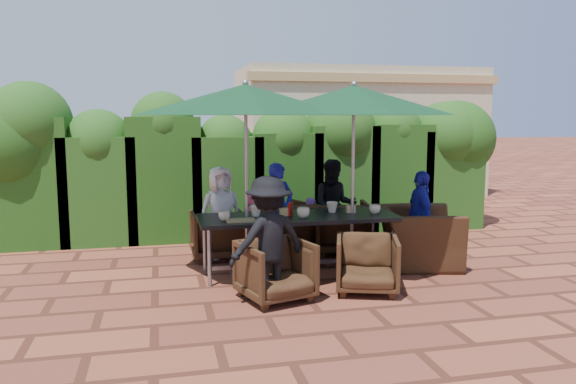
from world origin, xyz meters
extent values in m
plane|color=brown|center=(0.00, 0.00, 0.00)|extent=(80.00, 80.00, 0.00)
cube|color=black|center=(0.15, -0.15, 0.72)|extent=(2.54, 0.90, 0.05)
cube|color=gray|center=(0.15, -0.15, 0.12)|extent=(2.34, 0.05, 0.05)
cylinder|color=gray|center=(-1.03, -0.50, 0.35)|extent=(0.05, 0.05, 0.70)
cylinder|color=gray|center=(-1.03, 0.20, 0.35)|extent=(0.05, 0.05, 0.70)
cylinder|color=gray|center=(1.32, -0.50, 0.35)|extent=(0.05, 0.05, 0.70)
cylinder|color=gray|center=(1.32, 0.20, 0.35)|extent=(0.05, 0.05, 0.70)
cylinder|color=gray|center=(-0.51, -0.09, 0.01)|extent=(0.44, 0.44, 0.03)
cylinder|color=gray|center=(-0.51, -0.09, 1.20)|extent=(0.04, 0.04, 2.40)
cone|color=black|center=(-0.51, -0.09, 2.22)|extent=(2.71, 2.71, 0.38)
sphere|color=gray|center=(-0.51, -0.09, 2.42)|extent=(0.08, 0.08, 0.08)
cylinder|color=gray|center=(0.89, -0.13, 0.01)|extent=(0.44, 0.44, 0.03)
cylinder|color=gray|center=(0.89, -0.13, 1.20)|extent=(0.04, 0.04, 2.40)
cone|color=black|center=(0.89, -0.13, 2.22)|extent=(2.63, 2.63, 0.38)
sphere|color=gray|center=(0.89, -0.13, 2.42)|extent=(0.08, 0.08, 0.08)
imported|color=black|center=(-0.79, 0.81, 0.38)|extent=(0.75, 0.70, 0.75)
imported|color=black|center=(0.18, 0.79, 0.43)|extent=(1.05, 1.02, 0.85)
imported|color=black|center=(1.02, 0.74, 0.42)|extent=(0.94, 0.90, 0.84)
imported|color=black|center=(-0.36, -1.17, 0.37)|extent=(0.88, 0.85, 0.73)
imported|color=black|center=(0.73, -1.12, 0.36)|extent=(0.87, 0.84, 0.72)
imported|color=black|center=(1.85, -0.12, 0.51)|extent=(1.02, 1.31, 1.02)
imported|color=silver|center=(-0.74, 0.88, 0.66)|extent=(0.73, 0.54, 1.31)
imported|color=#1D20A2|center=(0.09, 0.78, 0.68)|extent=(0.60, 0.56, 1.35)
imported|color=black|center=(0.96, 0.87, 0.69)|extent=(0.74, 0.55, 1.38)
imported|color=black|center=(-0.45, -1.20, 0.69)|extent=(0.97, 0.66, 1.38)
imported|color=#1D20A2|center=(1.88, -0.11, 0.64)|extent=(0.46, 0.79, 1.28)
imported|color=#E55168|center=(-0.29, 0.80, 0.46)|extent=(0.35, 0.30, 0.92)
imported|color=#9353B5|center=(0.59, 0.80, 0.42)|extent=(0.32, 0.27, 0.83)
imported|color=#2F8925|center=(1.53, 4.27, 0.78)|extent=(1.40, 1.38, 1.55)
imported|color=#E55168|center=(2.80, 4.35, 0.87)|extent=(0.94, 0.71, 1.75)
imported|color=#95979E|center=(3.20, 4.16, 0.92)|extent=(1.28, 1.06, 1.83)
imported|color=beige|center=(-0.82, -0.28, 0.81)|extent=(0.14, 0.14, 0.11)
imported|color=beige|center=(-0.39, -0.09, 0.82)|extent=(0.16, 0.16, 0.15)
imported|color=beige|center=(0.17, -0.31, 0.81)|extent=(0.16, 0.16, 0.13)
imported|color=beige|center=(0.64, -0.03, 0.82)|extent=(0.15, 0.15, 0.14)
imported|color=beige|center=(1.16, -0.24, 0.81)|extent=(0.15, 0.15, 0.12)
cylinder|color=#B20C0A|center=(0.03, -0.15, 0.83)|extent=(0.04, 0.04, 0.17)
cylinder|color=#4C230C|center=(0.06, -0.12, 0.83)|extent=(0.04, 0.04, 0.17)
cube|color=#A98351|center=(-0.63, -0.37, 0.76)|extent=(0.35, 0.25, 0.02)
cube|color=tan|center=(-0.03, -0.13, 0.80)|extent=(0.12, 0.06, 0.10)
cube|color=tan|center=(0.87, -0.10, 0.80)|extent=(0.12, 0.06, 0.10)
cube|color=#183D10|center=(-3.50, 2.30, 1.00)|extent=(1.15, 0.95, 2.00)
sphere|color=#183D10|center=(-3.50, 2.30, 1.90)|extent=(1.29, 1.29, 1.29)
cube|color=#183D10|center=(-2.50, 2.30, 0.85)|extent=(1.15, 0.95, 1.70)
sphere|color=#183D10|center=(-2.50, 2.30, 1.60)|extent=(1.06, 1.06, 1.06)
cube|color=#183D10|center=(-1.50, 2.30, 1.00)|extent=(1.15, 0.95, 2.01)
sphere|color=#183D10|center=(-1.50, 2.30, 1.91)|extent=(1.01, 1.01, 1.01)
cube|color=#183D10|center=(-0.50, 2.30, 0.84)|extent=(1.15, 0.95, 1.68)
sphere|color=#183D10|center=(-0.50, 2.30, 1.58)|extent=(0.93, 0.93, 0.93)
cube|color=#183D10|center=(0.50, 2.30, 0.87)|extent=(1.15, 0.95, 1.74)
sphere|color=#183D10|center=(0.50, 2.30, 1.64)|extent=(1.07, 1.07, 1.07)
cube|color=#183D10|center=(1.50, 2.30, 0.93)|extent=(1.15, 0.95, 1.85)
sphere|color=#183D10|center=(1.50, 2.30, 1.75)|extent=(1.26, 1.26, 1.26)
cube|color=#183D10|center=(2.50, 2.30, 0.94)|extent=(1.15, 0.95, 1.87)
sphere|color=#183D10|center=(2.50, 2.30, 1.77)|extent=(0.99, 0.99, 0.99)
cube|color=#183D10|center=(3.50, 2.30, 0.87)|extent=(1.15, 0.95, 1.75)
sphere|color=#183D10|center=(3.50, 2.30, 1.65)|extent=(1.26, 1.26, 1.26)
sphere|color=#183D10|center=(-3.80, 2.40, 1.60)|extent=(1.60, 1.60, 1.60)
sphere|color=#183D10|center=(3.80, 2.40, 1.60)|extent=(1.40, 1.40, 1.40)
cube|color=beige|center=(3.50, 7.00, 1.60)|extent=(6.00, 3.00, 3.20)
cube|color=tan|center=(3.50, 5.55, 2.90)|extent=(6.20, 0.25, 0.20)
camera|label=1|loc=(-1.57, -7.04, 2.02)|focal=35.00mm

